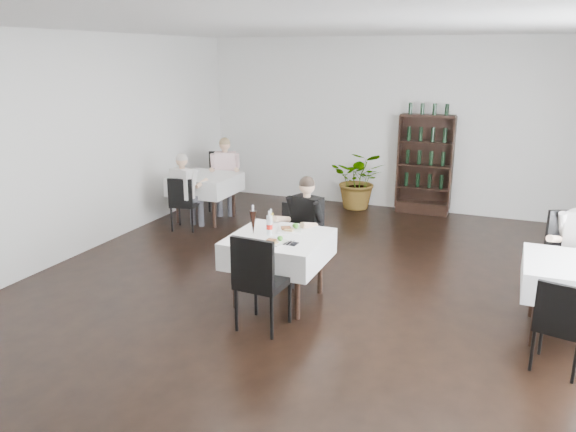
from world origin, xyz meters
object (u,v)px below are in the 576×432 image
(wine_shelf, at_px, (425,166))
(potted_tree, at_px, (359,180))
(main_table, at_px, (279,248))
(diner_main, at_px, (303,221))

(wine_shelf, relative_size, potted_tree, 1.66)
(wine_shelf, bearing_deg, main_table, -101.78)
(diner_main, bearing_deg, wine_shelf, 76.82)
(diner_main, bearing_deg, potted_tree, 94.34)
(wine_shelf, height_order, diner_main, wine_shelf)
(potted_tree, relative_size, diner_main, 0.81)
(wine_shelf, height_order, main_table, wine_shelf)
(main_table, bearing_deg, wine_shelf, 78.22)
(wine_shelf, height_order, potted_tree, wine_shelf)
(main_table, relative_size, potted_tree, 0.98)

